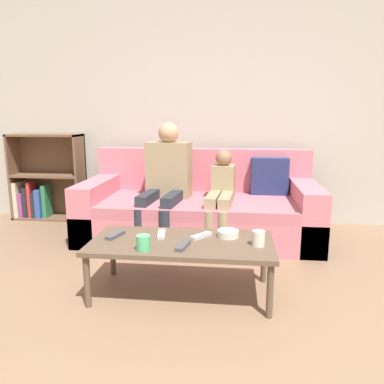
% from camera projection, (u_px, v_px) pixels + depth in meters
% --- Properties ---
extents(wall_back, '(12.00, 0.06, 2.60)m').
position_uv_depth(wall_back, '(214.00, 101.00, 3.97)').
color(wall_back, '#B7B2A8').
rests_on(wall_back, ground_plane).
extents(couch, '(2.18, 0.99, 0.82)m').
position_uv_depth(couch, '(200.00, 209.00, 3.61)').
color(couch, '#D1707F').
rests_on(couch, ground_plane).
extents(bookshelf, '(0.79, 0.28, 0.95)m').
position_uv_depth(bookshelf, '(45.00, 184.00, 4.23)').
color(bookshelf, brown).
rests_on(bookshelf, ground_plane).
extents(coffee_table, '(1.17, 0.56, 0.36)m').
position_uv_depth(coffee_table, '(182.00, 246.00, 2.41)').
color(coffee_table, brown).
rests_on(coffee_table, ground_plane).
extents(person_adult, '(0.44, 0.71, 1.09)m').
position_uv_depth(person_adult, '(166.00, 174.00, 3.48)').
color(person_adult, '#282D38').
rests_on(person_adult, ground_plane).
extents(person_child, '(0.26, 0.68, 0.84)m').
position_uv_depth(person_child, '(221.00, 193.00, 3.38)').
color(person_child, '#9E8966').
rests_on(person_child, ground_plane).
extents(cup_near, '(0.08, 0.08, 0.10)m').
position_uv_depth(cup_near, '(258.00, 238.00, 2.30)').
color(cup_near, silver).
rests_on(cup_near, coffee_table).
extents(cup_far, '(0.08, 0.08, 0.09)m').
position_uv_depth(cup_far, '(143.00, 243.00, 2.23)').
color(cup_far, '#4CB77A').
rests_on(cup_far, coffee_table).
extents(tv_remote_0, '(0.14, 0.16, 0.02)m').
position_uv_depth(tv_remote_0, '(201.00, 236.00, 2.47)').
color(tv_remote_0, '#B7B7BC').
rests_on(tv_remote_0, coffee_table).
extents(tv_remote_1, '(0.07, 0.17, 0.02)m').
position_uv_depth(tv_remote_1, '(162.00, 234.00, 2.50)').
color(tv_remote_1, '#B7B7BC').
rests_on(tv_remote_1, coffee_table).
extents(tv_remote_2, '(0.08, 0.18, 0.02)m').
position_uv_depth(tv_remote_2, '(183.00, 246.00, 2.28)').
color(tv_remote_2, '#47474C').
rests_on(tv_remote_2, coffee_table).
extents(tv_remote_3, '(0.09, 0.18, 0.02)m').
position_uv_depth(tv_remote_3, '(115.00, 235.00, 2.48)').
color(tv_remote_3, '#47474C').
rests_on(tv_remote_3, coffee_table).
extents(snack_bowl, '(0.14, 0.14, 0.05)m').
position_uv_depth(snack_bowl, '(228.00, 234.00, 2.48)').
color(snack_bowl, beige).
rests_on(snack_bowl, coffee_table).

